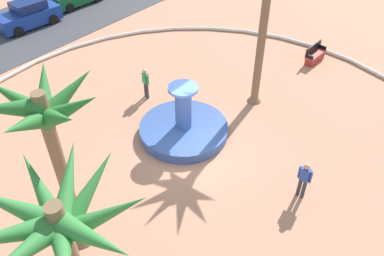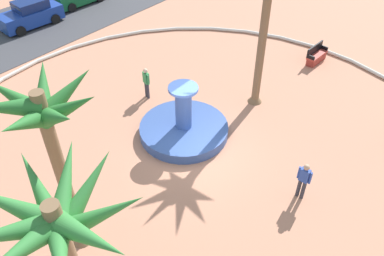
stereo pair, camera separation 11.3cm
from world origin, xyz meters
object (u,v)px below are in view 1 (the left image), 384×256
at_px(palm_tree_mid_plaza, 60,230).
at_px(parked_car_second, 28,15).
at_px(palm_tree_by_curb, 48,129).
at_px(person_cyclist_photo, 146,82).
at_px(person_pedestrian_stroll, 304,179).
at_px(fountain, 184,128).
at_px(bench_southeast, 315,56).

height_order(palm_tree_mid_plaza, parked_car_second, palm_tree_mid_plaza).
distance_m(palm_tree_by_curb, parked_car_second, 18.41).
xyz_separation_m(person_cyclist_photo, person_pedestrian_stroll, (-1.03, -8.92, 0.01)).
bearing_deg(person_cyclist_photo, palm_tree_by_curb, -150.79).
bearing_deg(person_pedestrian_stroll, fountain, 89.74).
xyz_separation_m(bench_southeast, person_cyclist_photo, (-8.56, 4.99, 0.57)).
xyz_separation_m(palm_tree_by_curb, parked_car_second, (8.49, 15.79, -4.17)).
relative_size(bench_southeast, parked_car_second, 0.40).
bearing_deg(person_pedestrian_stroll, palm_tree_by_curb, 143.07).
bearing_deg(fountain, bench_southeast, -10.38).
xyz_separation_m(fountain, person_pedestrian_stroll, (-0.03, -5.68, 0.59)).
bearing_deg(bench_southeast, palm_tree_mid_plaza, -175.44).
height_order(palm_tree_mid_plaza, person_pedestrian_stroll, palm_tree_mid_plaza).
bearing_deg(person_cyclist_photo, palm_tree_mid_plaza, -144.32).
bearing_deg(bench_southeast, parked_car_second, 114.15).
xyz_separation_m(palm_tree_by_curb, bench_southeast, (15.96, -0.86, -4.60)).
bearing_deg(parked_car_second, fountain, -98.03).
xyz_separation_m(palm_tree_by_curb, person_cyclist_photo, (7.39, 4.13, -4.03)).
height_order(person_cyclist_photo, person_pedestrian_stroll, person_pedestrian_stroll).
bearing_deg(palm_tree_mid_plaza, person_cyclist_photo, 35.68).
distance_m(bench_southeast, person_cyclist_photo, 9.93).
bearing_deg(person_cyclist_photo, parked_car_second, 84.62).
bearing_deg(palm_tree_mid_plaza, bench_southeast, 4.56).
relative_size(bench_southeast, person_cyclist_photo, 0.99).
bearing_deg(bench_southeast, fountain, 169.62).
bearing_deg(bench_southeast, palm_tree_by_curb, 176.92).
xyz_separation_m(palm_tree_mid_plaza, parked_car_second, (9.99, 18.04, -3.48)).
distance_m(fountain, bench_southeast, 9.73).
xyz_separation_m(palm_tree_mid_plaza, person_pedestrian_stroll, (7.86, -2.53, -3.33)).
distance_m(bench_southeast, person_pedestrian_stroll, 10.38).
distance_m(palm_tree_mid_plaza, person_cyclist_photo, 11.44).
height_order(palm_tree_by_curb, parked_car_second, palm_tree_by_curb).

